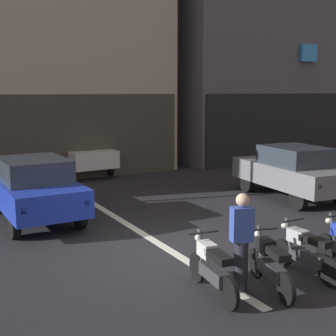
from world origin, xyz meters
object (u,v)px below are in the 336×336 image
object	(u,v)px
motorcycle_white_row_leftmost	(212,267)
motorcycle_silver_row_centre	(305,251)
car_blue_crossing_near	(33,187)
car_white_down_street	(77,152)
motorcycle_black_row_left_mid	(270,263)
person_by_motorcycles	(241,241)
car_grey_parked_kerbside	(292,170)

from	to	relation	value
motorcycle_white_row_leftmost	motorcycle_silver_row_centre	bearing A→B (deg)	-5.35
car_blue_crossing_near	car_white_down_street	size ratio (longest dim) A/B	0.99
motorcycle_white_row_leftmost	motorcycle_black_row_left_mid	xyz separation A→B (m)	(0.96, -0.32, 0.00)
car_blue_crossing_near	motorcycle_silver_row_centre	world-z (taller)	car_blue_crossing_near
motorcycle_silver_row_centre	person_by_motorcycles	xyz separation A→B (m)	(-1.41, 0.06, 0.40)
car_grey_parked_kerbside	motorcycle_silver_row_centre	xyz separation A→B (m)	(-4.18, -4.67, -0.43)
car_grey_parked_kerbside	motorcycle_white_row_leftmost	world-z (taller)	car_grey_parked_kerbside
car_blue_crossing_near	car_white_down_street	distance (m)	7.01
motorcycle_silver_row_centre	motorcycle_white_row_leftmost	bearing A→B (deg)	174.65
motorcycle_black_row_left_mid	person_by_motorcycles	size ratio (longest dim) A/B	0.97
motorcycle_silver_row_centre	car_grey_parked_kerbside	bearing A→B (deg)	48.21
car_blue_crossing_near	motorcycle_silver_row_centre	size ratio (longest dim) A/B	2.47
car_blue_crossing_near	person_by_motorcycles	bearing A→B (deg)	-71.17
car_blue_crossing_near	car_white_down_street	xyz separation A→B (m)	(3.19, 6.24, 0.00)
car_blue_crossing_near	car_grey_parked_kerbside	xyz separation A→B (m)	(7.62, -1.36, 0.00)
motorcycle_black_row_left_mid	motorcycle_silver_row_centre	world-z (taller)	same
car_white_down_street	motorcycle_silver_row_centre	bearing A→B (deg)	-88.81
motorcycle_white_row_leftmost	car_white_down_street	bearing A→B (deg)	82.21
car_white_down_street	person_by_motorcycles	world-z (taller)	person_by_motorcycles
motorcycle_silver_row_centre	person_by_motorcycles	size ratio (longest dim) A/B	1.00
motorcycle_black_row_left_mid	motorcycle_silver_row_centre	bearing A→B (deg)	8.60
car_grey_parked_kerbside	person_by_motorcycles	xyz separation A→B (m)	(-5.59, -4.61, -0.03)
car_grey_parked_kerbside	car_white_down_street	distance (m)	8.80
car_white_down_street	motorcycle_black_row_left_mid	world-z (taller)	car_white_down_street
car_white_down_street	motorcycle_white_row_leftmost	xyz separation A→B (m)	(-1.65, -12.10, -0.43)
motorcycle_white_row_leftmost	motorcycle_black_row_left_mid	size ratio (longest dim) A/B	1.03
car_grey_parked_kerbside	person_by_motorcycles	world-z (taller)	person_by_motorcycles
person_by_motorcycles	motorcycle_black_row_left_mid	bearing A→B (deg)	-24.47
car_blue_crossing_near	person_by_motorcycles	distance (m)	6.31
car_grey_parked_kerbside	person_by_motorcycles	size ratio (longest dim) A/B	2.54
car_blue_crossing_near	car_white_down_street	bearing A→B (deg)	62.91
car_grey_parked_kerbside	motorcycle_black_row_left_mid	size ratio (longest dim) A/B	2.61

